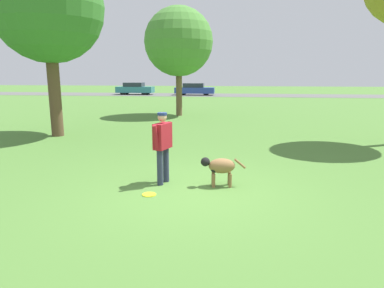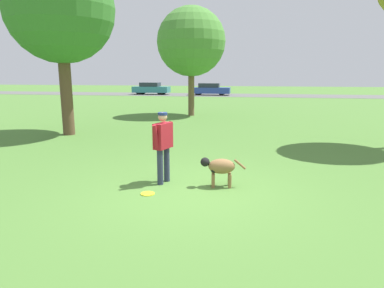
# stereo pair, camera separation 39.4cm
# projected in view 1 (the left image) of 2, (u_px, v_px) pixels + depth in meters

# --- Properties ---
(ground_plane) EXTENTS (120.00, 120.00, 0.00)m
(ground_plane) POSITION_uv_depth(u_px,v_px,m) (191.00, 191.00, 7.00)
(ground_plane) COLOR #4C7A33
(far_road_strip) EXTENTS (120.00, 6.00, 0.01)m
(far_road_strip) POSITION_uv_depth(u_px,v_px,m) (227.00, 95.00, 38.00)
(far_road_strip) COLOR #5B5B59
(far_road_strip) RESTS_ON ground_plane
(person) EXTENTS (0.36, 0.72, 1.56)m
(person) POSITION_uv_depth(u_px,v_px,m) (163.00, 142.00, 7.34)
(person) COLOR #2D334C
(person) RESTS_ON ground_plane
(dog) EXTENTS (0.97, 0.39, 0.63)m
(dog) POSITION_uv_depth(u_px,v_px,m) (220.00, 167.00, 7.24)
(dog) COLOR olive
(dog) RESTS_ON ground_plane
(frisbee) EXTENTS (0.28, 0.28, 0.02)m
(frisbee) POSITION_uv_depth(u_px,v_px,m) (149.00, 194.00, 6.79)
(frisbee) COLOR yellow
(frisbee) RESTS_ON ground_plane
(tree_near_left) EXTENTS (4.01, 4.01, 6.73)m
(tree_near_left) POSITION_uv_depth(u_px,v_px,m) (48.00, 7.00, 12.30)
(tree_near_left) COLOR brown
(tree_near_left) RESTS_ON ground_plane
(tree_mid_center) EXTENTS (3.79, 3.79, 5.98)m
(tree_mid_center) POSITION_uv_depth(u_px,v_px,m) (179.00, 42.00, 18.83)
(tree_mid_center) COLOR brown
(tree_mid_center) RESTS_ON ground_plane
(parked_car_teal) EXTENTS (4.15, 1.70, 1.36)m
(parked_car_teal) POSITION_uv_depth(u_px,v_px,m) (135.00, 89.00, 38.83)
(parked_car_teal) COLOR teal
(parked_car_teal) RESTS_ON ground_plane
(parked_car_blue) EXTENTS (4.35, 1.75, 1.31)m
(parked_car_blue) POSITION_uv_depth(u_px,v_px,m) (195.00, 89.00, 37.96)
(parked_car_blue) COLOR #284293
(parked_car_blue) RESTS_ON ground_plane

